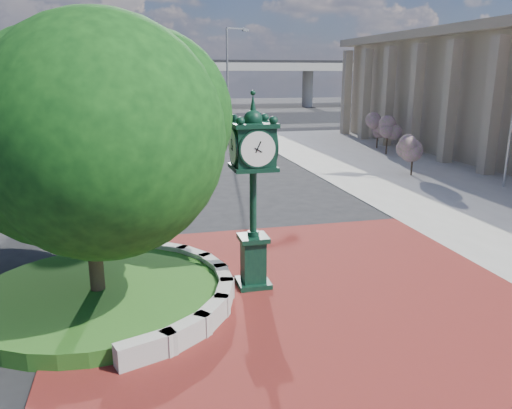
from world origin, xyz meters
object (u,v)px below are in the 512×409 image
Objects in this scene: post_clock at (253,185)px; street_lamp_far at (147,79)px; parked_car at (206,120)px; street_lamp_near at (230,76)px.

street_lamp_far is at bearing 91.89° from post_clock.
street_lamp_near is (0.32, -12.22, 4.67)m from parked_car.
parked_car is 13.09m from street_lamp_near.
post_clock is at bearing -88.11° from street_lamp_far.
parked_car is 0.44× the size of street_lamp_near.
street_lamp_near is at bearing 80.44° from post_clock.
post_clock is 41.93m from street_lamp_far.
post_clock is 41.59m from parked_car.
street_lamp_far is (-1.38, 41.85, 2.16)m from post_clock.
post_clock is at bearing -77.39° from parked_car.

